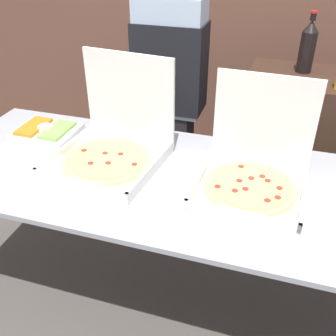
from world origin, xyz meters
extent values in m
plane|color=#514C47|center=(0.00, 0.00, 0.00)|extent=(16.00, 16.00, 0.00)
cube|color=#A8AAB2|center=(0.00, 0.00, 0.85)|extent=(2.34, 0.92, 0.02)
cube|color=#A8AAB2|center=(-1.12, 0.41, 0.42)|extent=(0.06, 0.06, 0.84)
cube|color=white|center=(0.38, -0.01, 0.87)|extent=(0.48, 0.48, 0.02)
cube|color=white|center=(0.37, -0.23, 0.90)|extent=(0.46, 0.04, 0.04)
cube|color=white|center=(0.16, 0.00, 0.90)|extent=(0.04, 0.46, 0.04)
cube|color=white|center=(0.60, -0.02, 0.90)|extent=(0.04, 0.46, 0.04)
cube|color=white|center=(0.39, 0.23, 1.10)|extent=(0.46, 0.04, 0.44)
cylinder|color=#E5C17A|center=(0.38, -0.01, 0.89)|extent=(0.41, 0.41, 0.02)
cylinder|color=#EFCC70|center=(0.38, -0.01, 0.90)|extent=(0.35, 0.35, 0.00)
cylinder|color=#B22D23|center=(0.50, 0.00, 0.91)|extent=(0.03, 0.03, 0.00)
cylinder|color=#B22D23|center=(0.45, 0.04, 0.91)|extent=(0.03, 0.03, 0.00)
cylinder|color=#B22D23|center=(0.42, 0.07, 0.91)|extent=(0.03, 0.03, 0.00)
cylinder|color=#B22D23|center=(0.38, 0.04, 0.91)|extent=(0.03, 0.03, 0.00)
cylinder|color=#B22D23|center=(0.32, 0.13, 0.91)|extent=(0.03, 0.03, 0.00)
cylinder|color=#B22D23|center=(0.33, 0.01, 0.91)|extent=(0.03, 0.03, 0.00)
cylinder|color=#B22D23|center=(0.25, -0.07, 0.91)|extent=(0.03, 0.03, 0.00)
cylinder|color=#B22D23|center=(0.32, -0.08, 0.91)|extent=(0.03, 0.03, 0.00)
cylinder|color=#B22D23|center=(0.36, -0.05, 0.91)|extent=(0.03, 0.03, 0.00)
cylinder|color=#B22D23|center=(0.46, -0.10, 0.91)|extent=(0.03, 0.03, 0.00)
cylinder|color=#B22D23|center=(0.50, -0.07, 0.91)|extent=(0.03, 0.03, 0.00)
cube|color=white|center=(-0.31, 0.01, 0.87)|extent=(0.54, 0.54, 0.02)
cube|color=white|center=(-0.34, -0.23, 0.90)|extent=(0.49, 0.07, 0.04)
cube|color=white|center=(-0.55, 0.04, 0.90)|extent=(0.07, 0.49, 0.04)
cube|color=white|center=(-0.08, -0.01, 0.90)|extent=(0.07, 0.49, 0.04)
cube|color=white|center=(-0.29, 0.26, 1.12)|extent=(0.49, 0.07, 0.47)
cylinder|color=#E5C17A|center=(-0.31, 0.01, 0.89)|extent=(0.43, 0.43, 0.02)
cylinder|color=#EFCC70|center=(-0.31, 0.01, 0.90)|extent=(0.37, 0.37, 0.00)
cylinder|color=#B22D23|center=(-0.16, -0.01, 0.91)|extent=(0.03, 0.03, 0.00)
cylinder|color=#B22D23|center=(-0.27, 0.06, 0.91)|extent=(0.03, 0.03, 0.00)
cylinder|color=#B22D23|center=(-0.34, 0.05, 0.91)|extent=(0.03, 0.03, 0.00)
cylinder|color=#B22D23|center=(-0.45, 0.04, 0.91)|extent=(0.03, 0.03, 0.00)
cylinder|color=#B22D23|center=(-0.37, -0.06, 0.91)|extent=(0.03, 0.03, 0.00)
cylinder|color=#B22D23|center=(-0.29, -0.03, 0.91)|extent=(0.03, 0.03, 0.00)
cube|color=white|center=(-0.78, 0.20, 0.88)|extent=(0.34, 0.28, 0.03)
cube|color=orange|center=(-0.85, 0.20, 0.90)|extent=(0.12, 0.22, 0.02)
cube|color=#8CC65B|center=(-0.70, 0.20, 0.90)|extent=(0.12, 0.22, 0.02)
cylinder|color=white|center=(-0.78, 0.20, 0.90)|extent=(0.08, 0.08, 0.02)
cube|color=#382319|center=(0.64, 0.95, 0.55)|extent=(0.79, 0.54, 1.10)
cylinder|color=black|center=(0.55, 1.01, 1.21)|extent=(0.09, 0.09, 0.24)
cone|color=black|center=(0.55, 1.01, 1.36)|extent=(0.09, 0.09, 0.06)
cylinder|color=black|center=(0.55, 1.01, 1.42)|extent=(0.03, 0.03, 0.04)
cylinder|color=red|center=(0.55, 1.01, 1.44)|extent=(0.04, 0.04, 0.01)
cube|color=black|center=(-0.23, 0.77, 0.42)|extent=(0.28, 0.20, 0.83)
cube|color=silver|center=(-0.23, 0.77, 1.18)|extent=(0.40, 0.22, 0.69)
cube|color=black|center=(-0.23, 0.77, 1.13)|extent=(0.42, 0.24, 0.53)
camera|label=1|loc=(0.45, -1.46, 1.89)|focal=42.00mm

